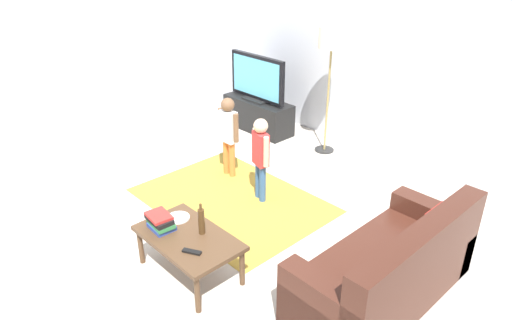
{
  "coord_description": "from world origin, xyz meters",
  "views": [
    {
      "loc": [
        3.33,
        -2.54,
        2.91
      ],
      "look_at": [
        0.0,
        0.6,
        0.65
      ],
      "focal_mm": 32.81,
      "sensor_mm": 36.0,
      "label": 1
    }
  ],
  "objects_px": {
    "child_center": "(261,152)",
    "tv_remote": "(192,252)",
    "couch": "(392,273)",
    "coffee_table": "(189,240)",
    "floor_lamp": "(332,45)",
    "plate": "(178,218)",
    "book_stack": "(160,222)",
    "tv": "(257,79)",
    "bottle": "(201,221)",
    "tv_stand": "(258,115)",
    "child_near_tv": "(228,130)"
  },
  "relations": [
    {
      "from": "tv",
      "to": "tv_remote",
      "type": "height_order",
      "value": "tv"
    },
    {
      "from": "coffee_table",
      "to": "book_stack",
      "type": "relative_size",
      "value": 3.4
    },
    {
      "from": "floor_lamp",
      "to": "tv_remote",
      "type": "relative_size",
      "value": 10.47
    },
    {
      "from": "tv_remote",
      "to": "bottle",
      "type": "bearing_deg",
      "value": 96.85
    },
    {
      "from": "tv",
      "to": "book_stack",
      "type": "height_order",
      "value": "tv"
    },
    {
      "from": "couch",
      "to": "floor_lamp",
      "type": "distance_m",
      "value": 3.33
    },
    {
      "from": "couch",
      "to": "plate",
      "type": "height_order",
      "value": "couch"
    },
    {
      "from": "coffee_table",
      "to": "bottle",
      "type": "relative_size",
      "value": 3.21
    },
    {
      "from": "couch",
      "to": "bottle",
      "type": "height_order",
      "value": "couch"
    },
    {
      "from": "tv_stand",
      "to": "floor_lamp",
      "type": "height_order",
      "value": "floor_lamp"
    },
    {
      "from": "child_near_tv",
      "to": "bottle",
      "type": "xyz_separation_m",
      "value": [
        1.31,
        -1.43,
        -0.09
      ]
    },
    {
      "from": "floor_lamp",
      "to": "plate",
      "type": "xyz_separation_m",
      "value": [
        0.58,
        -2.94,
        -1.12
      ]
    },
    {
      "from": "child_center",
      "to": "plate",
      "type": "bearing_deg",
      "value": -80.17
    },
    {
      "from": "book_stack",
      "to": "bottle",
      "type": "bearing_deg",
      "value": 35.89
    },
    {
      "from": "tv_stand",
      "to": "tv",
      "type": "distance_m",
      "value": 0.6
    },
    {
      "from": "couch",
      "to": "tv_remote",
      "type": "height_order",
      "value": "couch"
    },
    {
      "from": "tv_stand",
      "to": "child_center",
      "type": "height_order",
      "value": "child_center"
    },
    {
      "from": "plate",
      "to": "book_stack",
      "type": "bearing_deg",
      "value": -82.55
    },
    {
      "from": "floor_lamp",
      "to": "tv_remote",
      "type": "distance_m",
      "value": 3.53
    },
    {
      "from": "book_stack",
      "to": "bottle",
      "type": "relative_size",
      "value": 0.95
    },
    {
      "from": "floor_lamp",
      "to": "child_near_tv",
      "type": "distance_m",
      "value": 1.79
    },
    {
      "from": "child_center",
      "to": "plate",
      "type": "relative_size",
      "value": 4.67
    },
    {
      "from": "child_center",
      "to": "tv_remote",
      "type": "relative_size",
      "value": 6.04
    },
    {
      "from": "tv",
      "to": "coffee_table",
      "type": "height_order",
      "value": "tv"
    },
    {
      "from": "coffee_table",
      "to": "floor_lamp",
      "type": "bearing_deg",
      "value": 106.05
    },
    {
      "from": "tv",
      "to": "coffee_table",
      "type": "relative_size",
      "value": 1.1
    },
    {
      "from": "bottle",
      "to": "child_center",
      "type": "bearing_deg",
      "value": 114.06
    },
    {
      "from": "coffee_table",
      "to": "tv",
      "type": "bearing_deg",
      "value": 126.52
    },
    {
      "from": "tv_remote",
      "to": "coffee_table",
      "type": "bearing_deg",
      "value": 122.93
    },
    {
      "from": "tv_stand",
      "to": "child_near_tv",
      "type": "height_order",
      "value": "child_near_tv"
    },
    {
      "from": "child_near_tv",
      "to": "plate",
      "type": "relative_size",
      "value": 4.81
    },
    {
      "from": "tv_stand",
      "to": "couch",
      "type": "relative_size",
      "value": 0.67
    },
    {
      "from": "tv",
      "to": "tv_remote",
      "type": "xyz_separation_m",
      "value": [
        2.35,
        -2.99,
        -0.42
      ]
    },
    {
      "from": "child_center",
      "to": "coffee_table",
      "type": "xyz_separation_m",
      "value": [
        0.53,
        -1.41,
        -0.25
      ]
    },
    {
      "from": "plate",
      "to": "child_center",
      "type": "bearing_deg",
      "value": 99.83
    },
    {
      "from": "plate",
      "to": "tv_remote",
      "type": "bearing_deg",
      "value": -22.94
    },
    {
      "from": "couch",
      "to": "plate",
      "type": "bearing_deg",
      "value": -151.89
    },
    {
      "from": "couch",
      "to": "book_stack",
      "type": "xyz_separation_m",
      "value": [
        -1.74,
        -1.16,
        0.21
      ]
    },
    {
      "from": "tv_stand",
      "to": "couch",
      "type": "xyz_separation_m",
      "value": [
        3.6,
        -1.85,
        0.05
      ]
    },
    {
      "from": "tv_stand",
      "to": "floor_lamp",
      "type": "distance_m",
      "value": 1.81
    },
    {
      "from": "couch",
      "to": "plate",
      "type": "relative_size",
      "value": 8.18
    },
    {
      "from": "child_near_tv",
      "to": "coffee_table",
      "type": "height_order",
      "value": "child_near_tv"
    },
    {
      "from": "tv",
      "to": "floor_lamp",
      "type": "height_order",
      "value": "floor_lamp"
    },
    {
      "from": "tv_remote",
      "to": "plate",
      "type": "relative_size",
      "value": 0.77
    },
    {
      "from": "couch",
      "to": "book_stack",
      "type": "height_order",
      "value": "couch"
    },
    {
      "from": "book_stack",
      "to": "tv_stand",
      "type": "bearing_deg",
      "value": 121.68
    },
    {
      "from": "couch",
      "to": "coffee_table",
      "type": "distance_m",
      "value": 1.81
    },
    {
      "from": "tv_stand",
      "to": "bottle",
      "type": "bearing_deg",
      "value": -51.86
    },
    {
      "from": "child_near_tv",
      "to": "tv_remote",
      "type": "distance_m",
      "value": 2.24
    },
    {
      "from": "child_near_tv",
      "to": "child_center",
      "type": "height_order",
      "value": "child_near_tv"
    }
  ]
}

